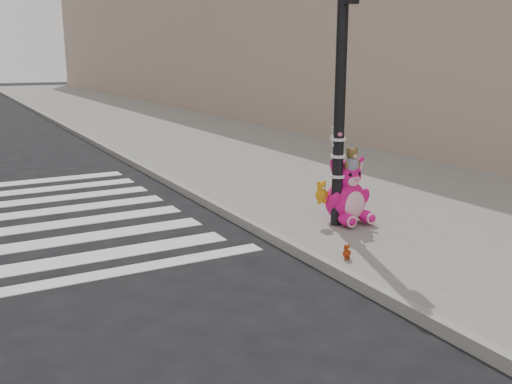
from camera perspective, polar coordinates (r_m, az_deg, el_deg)
ground at (r=6.05m, az=-1.95°, el=-12.24°), size 120.00×120.00×0.00m
sidewalk_near at (r=16.83m, az=-2.20°, el=4.65°), size 7.00×80.00×0.14m
curb_edge at (r=15.61m, az=-13.62°, el=3.60°), size 0.12×80.00×0.15m
bld_near at (r=28.14m, az=-1.39°, el=18.21°), size 5.00×60.00×10.00m
signal_pole at (r=8.42m, az=8.44°, el=7.78°), size 0.69×0.48×4.00m
pink_bunny at (r=8.78m, az=9.08°, el=-0.35°), size 0.72×0.74×1.02m
red_teddy at (r=7.25m, az=9.05°, el=-5.93°), size 0.15×0.11×0.20m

